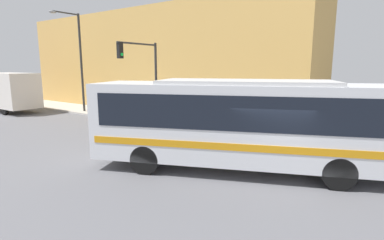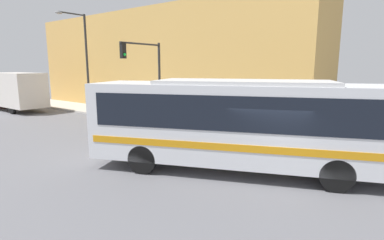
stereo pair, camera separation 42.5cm
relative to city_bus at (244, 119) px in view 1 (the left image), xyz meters
The scene contains 10 objects.
ground_plane 2.32m from the city_bus, 94.88° to the right, with size 120.00×120.00×0.00m, color slate.
sidewalk 19.76m from the city_bus, 72.01° to the left, with size 3.37×70.00×0.14m.
building_facade 17.63m from the city_bus, 52.02° to the left, with size 6.00×28.15×8.41m.
city_bus is the anchor object (origin of this frame).
delivery_truck 22.94m from the city_bus, 85.21° to the left, with size 2.41×7.65×3.26m.
fire_hydrant 5.46m from the city_bus, 18.89° to the left, with size 0.21×0.28×0.79m.
traffic_light_pole 9.83m from the city_bus, 65.55° to the left, with size 3.28×0.35×5.16m.
parking_meter 9.22m from the city_bus, 57.06° to the left, with size 0.14×0.14×1.31m.
street_lamp 17.85m from the city_bus, 73.75° to the left, with size 2.51×0.28×7.75m.
pedestrian_near_corner 9.19m from the city_bus, 45.00° to the left, with size 0.34×0.34×1.62m.
Camera 1 is at (-9.66, -3.27, 3.82)m, focal length 28.00 mm.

